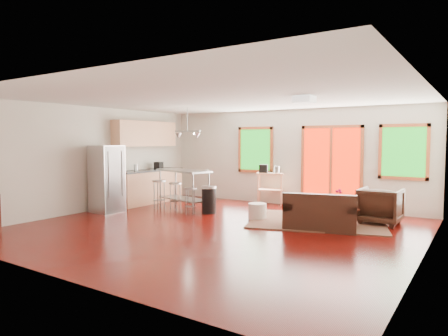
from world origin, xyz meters
The scene contains 28 objects.
floor centered at (0.00, 0.00, -0.01)m, with size 7.50×7.00×0.02m, color #3B0402.
ceiling centered at (0.00, 0.00, 2.61)m, with size 7.50×7.00×0.02m, color silver.
back_wall centered at (0.00, 3.51, 1.30)m, with size 7.50×0.02×2.60m, color beige.
left_wall centered at (-3.76, 0.00, 1.30)m, with size 0.02×7.00×2.60m, color beige.
right_wall centered at (3.76, 0.00, 1.30)m, with size 0.02×7.00×2.60m, color beige.
front_wall centered at (0.00, -3.51, 1.30)m, with size 7.50×0.02×2.60m, color beige.
window_left centered at (-1.00, 3.46, 1.50)m, with size 1.10×0.05×1.30m.
french_doors centered at (1.20, 3.46, 1.10)m, with size 1.60×0.05×2.10m.
window_right centered at (2.90, 3.46, 1.50)m, with size 1.10×0.05×1.30m.
rug centered at (1.48, 1.73, 0.01)m, with size 2.78×2.14×0.03m, color #4F5F3B.
loveseat centered at (1.78, 1.08, 0.29)m, with size 1.54×1.11×0.74m.
coffee_table centered at (1.88, 1.64, 0.31)m, with size 1.01×0.77×0.36m.
armchair centered at (2.67, 2.26, 0.42)m, with size 0.82×0.77×0.84m, color black.
ottoman centered at (1.19, 2.31, 0.20)m, with size 0.60×0.60×0.40m, color black.
pouf centered at (0.26, 1.27, 0.18)m, with size 0.41×0.41×0.36m, color silver.
vase centered at (1.85, 2.05, 0.51)m, with size 0.21×0.22×0.31m.
book centered at (2.01, 1.85, 0.56)m, with size 0.24×0.03×0.32m, color maroon.
cabinets centered at (-3.49, 1.70, 0.93)m, with size 0.64×2.24×2.30m.
refrigerator centered at (-3.27, 0.05, 0.82)m, with size 0.70×0.67×1.64m.
island centered at (-1.97, 1.41, 0.70)m, with size 1.71×1.05×1.01m.
cup centered at (-1.33, 1.54, 1.01)m, with size 0.11×0.09×0.11m, color silver.
bar_stool_a centered at (-2.53, 1.11, 0.55)m, with size 0.44×0.44×0.74m.
bar_stool_b centered at (-2.11, 1.25, 0.51)m, with size 0.36×0.36×0.69m.
bar_stool_c centered at (-1.37, 0.93, 0.48)m, with size 0.39×0.39×0.64m.
trash_can centered at (-1.08, 1.28, 0.33)m, with size 0.43×0.43×0.66m.
kitchen_cart centered at (-0.44, 3.25, 0.76)m, with size 0.85×0.71×1.11m.
ceiling_flush centered at (1.60, 0.60, 2.53)m, with size 0.35×0.35×0.12m, color white.
pendant_light centered at (-1.90, 1.50, 1.90)m, with size 0.80×0.18×0.79m.
Camera 1 is at (4.47, -6.53, 1.77)m, focal length 32.00 mm.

